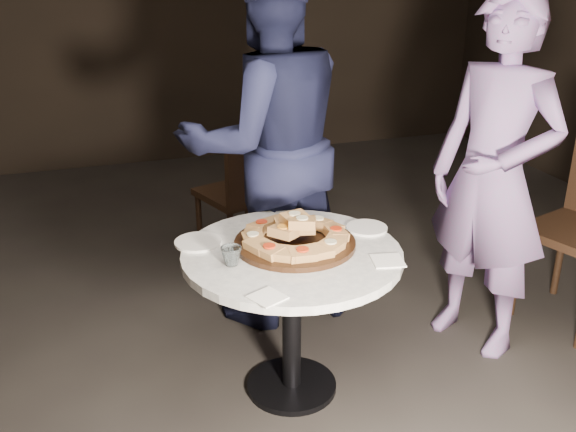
{
  "coord_description": "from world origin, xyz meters",
  "views": [
    {
      "loc": [
        -0.79,
        -2.23,
        1.76
      ],
      "look_at": [
        -0.04,
        0.01,
        0.79
      ],
      "focal_mm": 40.0,
      "sensor_mm": 36.0,
      "label": 1
    }
  ],
  "objects_px": {
    "diner_teal": "(493,178)",
    "focaccia_pile": "(295,233)",
    "table": "(292,278)",
    "water_glass": "(231,256)",
    "serving_board": "(295,243)",
    "chair_far": "(247,187)",
    "diner_navy": "(267,144)"
  },
  "relations": [
    {
      "from": "diner_teal",
      "to": "focaccia_pile",
      "type": "bearing_deg",
      "value": -111.29
    },
    {
      "from": "table",
      "to": "diner_teal",
      "type": "relative_size",
      "value": 0.68
    },
    {
      "from": "water_glass",
      "to": "diner_teal",
      "type": "bearing_deg",
      "value": 6.54
    },
    {
      "from": "water_glass",
      "to": "focaccia_pile",
      "type": "bearing_deg",
      "value": 17.52
    },
    {
      "from": "serving_board",
      "to": "diner_teal",
      "type": "bearing_deg",
      "value": 3.25
    },
    {
      "from": "table",
      "to": "chair_far",
      "type": "distance_m",
      "value": 1.2
    },
    {
      "from": "serving_board",
      "to": "chair_far",
      "type": "distance_m",
      "value": 1.17
    },
    {
      "from": "serving_board",
      "to": "diner_navy",
      "type": "xyz_separation_m",
      "value": [
        0.08,
        0.63,
        0.24
      ]
    },
    {
      "from": "table",
      "to": "diner_navy",
      "type": "height_order",
      "value": "diner_navy"
    },
    {
      "from": "serving_board",
      "to": "table",
      "type": "bearing_deg",
      "value": -122.35
    },
    {
      "from": "serving_board",
      "to": "diner_teal",
      "type": "distance_m",
      "value": 0.97
    },
    {
      "from": "focaccia_pile",
      "to": "water_glass",
      "type": "height_order",
      "value": "focaccia_pile"
    },
    {
      "from": "serving_board",
      "to": "chair_far",
      "type": "height_order",
      "value": "chair_far"
    },
    {
      "from": "serving_board",
      "to": "diner_navy",
      "type": "bearing_deg",
      "value": 83.12
    },
    {
      "from": "serving_board",
      "to": "focaccia_pile",
      "type": "bearing_deg",
      "value": 74.8
    },
    {
      "from": "focaccia_pile",
      "to": "chair_far",
      "type": "relative_size",
      "value": 0.5
    },
    {
      "from": "chair_far",
      "to": "focaccia_pile",
      "type": "bearing_deg",
      "value": 65.62
    },
    {
      "from": "diner_navy",
      "to": "table",
      "type": "bearing_deg",
      "value": 77.59
    },
    {
      "from": "focaccia_pile",
      "to": "diner_navy",
      "type": "xyz_separation_m",
      "value": [
        0.08,
        0.63,
        0.19
      ]
    },
    {
      "from": "diner_navy",
      "to": "diner_teal",
      "type": "distance_m",
      "value": 1.06
    },
    {
      "from": "water_glass",
      "to": "table",
      "type": "bearing_deg",
      "value": 10.04
    },
    {
      "from": "table",
      "to": "water_glass",
      "type": "bearing_deg",
      "value": -169.96
    },
    {
      "from": "serving_board",
      "to": "diner_navy",
      "type": "height_order",
      "value": "diner_navy"
    },
    {
      "from": "water_glass",
      "to": "chair_far",
      "type": "distance_m",
      "value": 1.32
    },
    {
      "from": "water_glass",
      "to": "diner_navy",
      "type": "height_order",
      "value": "diner_navy"
    },
    {
      "from": "focaccia_pile",
      "to": "chair_far",
      "type": "distance_m",
      "value": 1.18
    },
    {
      "from": "serving_board",
      "to": "water_glass",
      "type": "bearing_deg",
      "value": -162.85
    },
    {
      "from": "table",
      "to": "diner_navy",
      "type": "distance_m",
      "value": 0.78
    },
    {
      "from": "diner_navy",
      "to": "serving_board",
      "type": "bearing_deg",
      "value": 79.39
    },
    {
      "from": "focaccia_pile",
      "to": "table",
      "type": "bearing_deg",
      "value": -121.62
    },
    {
      "from": "table",
      "to": "chair_far",
      "type": "relative_size",
      "value": 1.28
    },
    {
      "from": "focaccia_pile",
      "to": "serving_board",
      "type": "bearing_deg",
      "value": -105.2
    }
  ]
}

